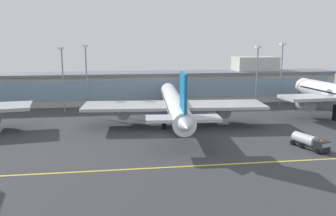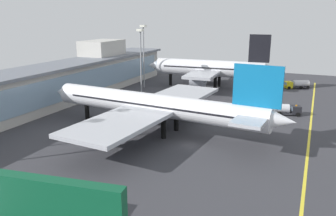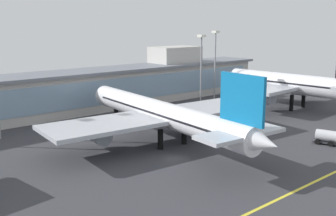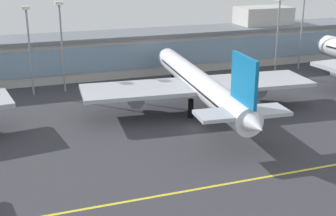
{
  "view_description": "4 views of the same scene",
  "coord_description": "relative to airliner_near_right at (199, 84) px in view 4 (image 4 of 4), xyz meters",
  "views": [
    {
      "loc": [
        -10.45,
        -83.3,
        22.93
      ],
      "look_at": [
        2.21,
        2.72,
        6.28
      ],
      "focal_mm": 38.11,
      "sensor_mm": 36.0,
      "label": 1
    },
    {
      "loc": [
        -60.16,
        -21.76,
        25.16
      ],
      "look_at": [
        5.71,
        7.01,
        5.55
      ],
      "focal_mm": 36.47,
      "sensor_mm": 36.0,
      "label": 2
    },
    {
      "loc": [
        -45.46,
        -51.46,
        24.08
      ],
      "look_at": [
        7.26,
        10.51,
        6.78
      ],
      "focal_mm": 42.59,
      "sensor_mm": 36.0,
      "label": 3
    },
    {
      "loc": [
        -32.33,
        -75.23,
        31.49
      ],
      "look_at": [
        -3.84,
        4.44,
        3.26
      ],
      "focal_mm": 49.11,
      "sensor_mm": 36.0,
      "label": 4
    }
  ],
  "objects": [
    {
      "name": "apron_light_mast_east",
      "position": [
        -32.1,
        24.42,
        7.84
      ],
      "size": [
        1.8,
        1.8,
        20.67
      ],
      "color": "gray",
      "rests_on": "ground"
    },
    {
      "name": "apron_light_mast_far_east",
      "position": [
        42.08,
        24.9,
        8.53
      ],
      "size": [
        1.8,
        1.8,
        21.89
      ],
      "color": "gray",
      "rests_on": "ground"
    },
    {
      "name": "terminal_building",
      "position": [
        -2.98,
        37.56,
        0.13
      ],
      "size": [
        146.89,
        14.0,
        16.53
      ],
      "color": "beige",
      "rests_on": "ground"
    },
    {
      "name": "taxiway_centreline_stripe",
      "position": [
        -4.96,
        -31.52,
        -5.96
      ],
      "size": [
        161.16,
        0.5,
        0.01
      ],
      "primitive_type": "cube",
      "color": "yellow",
      "rests_on": "ground"
    },
    {
      "name": "apron_light_mast_west",
      "position": [
        31.25,
        20.28,
        8.02
      ],
      "size": [
        1.8,
        1.8,
        20.99
      ],
      "color": "gray",
      "rests_on": "ground"
    },
    {
      "name": "ground_plane",
      "position": [
        -4.96,
        -9.52,
        -5.97
      ],
      "size": [
        201.45,
        201.45,
        0.0
      ],
      "primitive_type": "plane",
      "color": "#38383D"
    },
    {
      "name": "apron_light_mast_centre",
      "position": [
        -24.72,
        24.54,
        8.27
      ],
      "size": [
        1.8,
        1.8,
        21.42
      ],
      "color": "gray",
      "rests_on": "ground"
    },
    {
      "name": "airliner_near_right",
      "position": [
        0.0,
        0.0,
        0.0
      ],
      "size": [
        49.48,
        59.14,
        16.41
      ],
      "rotation": [
        0.0,
        0.0,
        1.49
      ],
      "color": "black",
      "rests_on": "ground"
    }
  ]
}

